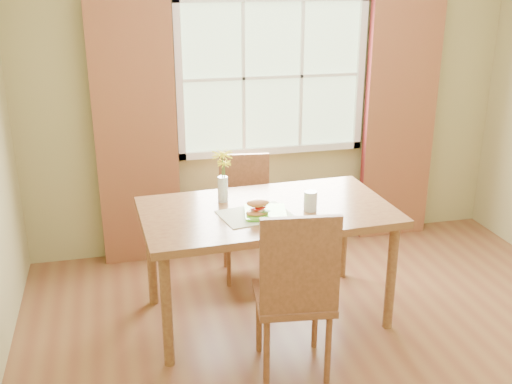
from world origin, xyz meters
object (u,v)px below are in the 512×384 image
object	(u,v)px
dining_table	(267,220)
water_glass	(310,201)
chair_near	(296,289)
chair_far	(246,210)
flower_vase	(223,171)
croissant_sandwich	(258,207)

from	to	relation	value
dining_table	water_glass	xyz separation A→B (m)	(0.27, -0.10, 0.15)
dining_table	chair_near	xyz separation A→B (m)	(-0.01, -0.71, -0.14)
chair_far	flower_vase	xyz separation A→B (m)	(-0.27, -0.50, 0.51)
water_glass	flower_vase	xyz separation A→B (m)	(-0.53, 0.30, 0.16)
dining_table	chair_near	distance (m)	0.73
water_glass	chair_far	bearing A→B (deg)	108.06
chair_far	croissant_sandwich	world-z (taller)	chair_far
chair_near	water_glass	distance (m)	0.73
chair_near	chair_far	distance (m)	1.42
chair_far	croissant_sandwich	xyz separation A→B (m)	(-0.11, -0.85, 0.37)
dining_table	flower_vase	xyz separation A→B (m)	(-0.26, 0.20, 0.30)
chair_near	chair_far	size ratio (longest dim) A/B	1.12
dining_table	water_glass	bearing A→B (deg)	-22.87
chair_near	flower_vase	distance (m)	1.05
dining_table	chair_near	size ratio (longest dim) A/B	1.59
dining_table	chair_near	bearing A→B (deg)	-93.47
chair_far	water_glass	world-z (taller)	chair_far
dining_table	croissant_sandwich	world-z (taller)	croissant_sandwich
chair_near	croissant_sandwich	world-z (taller)	chair_near
dining_table	chair_far	world-z (taller)	chair_far
chair_near	dining_table	bearing A→B (deg)	96.07
flower_vase	croissant_sandwich	bearing A→B (deg)	-65.71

